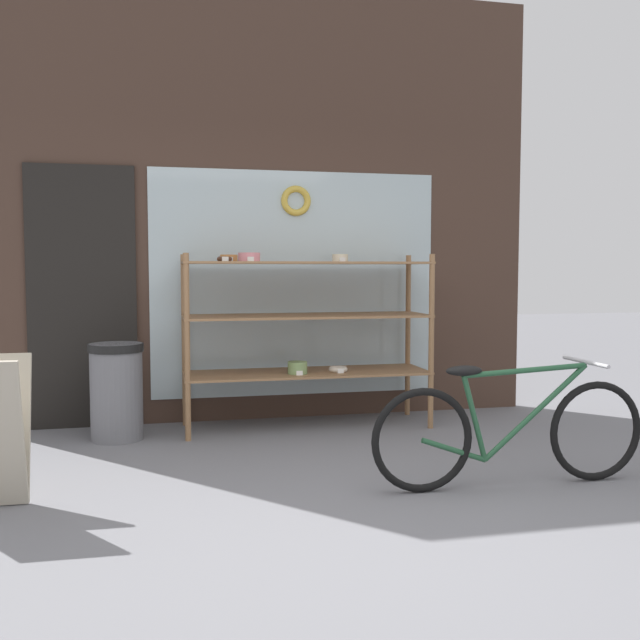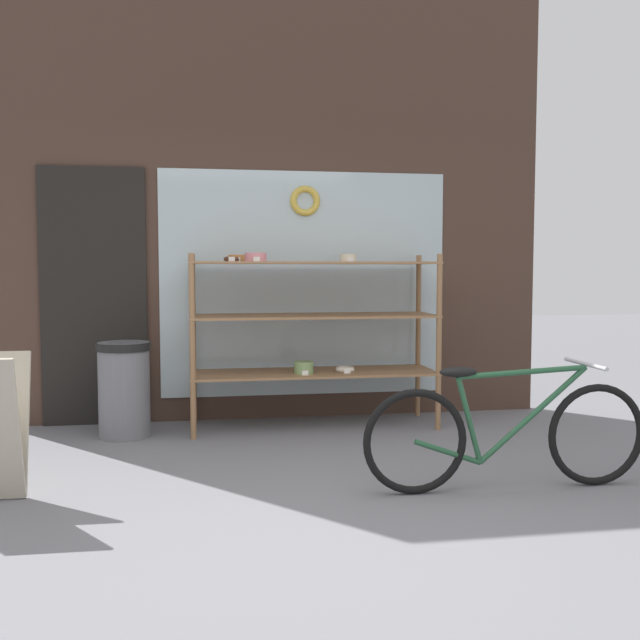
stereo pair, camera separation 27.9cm
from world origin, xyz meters
TOP-DOWN VIEW (x-y plane):
  - ground_plane at (0.00, 0.00)m, footprint 30.00×30.00m
  - storefront_facade at (-0.05, 2.73)m, footprint 4.56×0.13m
  - display_case at (0.19, 2.30)m, footprint 1.96×0.59m
  - bicycle at (1.05, 0.48)m, footprint 1.71×0.46m
  - trash_bin at (-1.26, 2.19)m, footprint 0.41×0.41m

SIDE VIEW (x-z plane):
  - ground_plane at x=0.00m, z-range 0.00..0.00m
  - bicycle at x=1.05m, z-range -0.04..0.70m
  - trash_bin at x=-1.26m, z-range 0.03..0.75m
  - display_case at x=0.19m, z-range 0.17..1.58m
  - storefront_facade at x=-0.05m, z-range -0.06..3.57m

